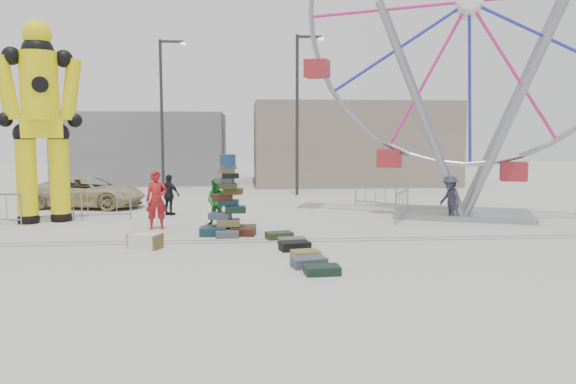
{
  "coord_description": "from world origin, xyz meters",
  "views": [
    {
      "loc": [
        0.37,
        -15.3,
        3.12
      ],
      "look_at": [
        1.65,
        1.38,
        1.37
      ],
      "focal_mm": 35.0,
      "sensor_mm": 36.0,
      "label": 1
    }
  ],
  "objects": [
    {
      "name": "barricade_wheel_back",
      "position": [
        5.92,
        8.19,
        0.55
      ],
      "size": [
        1.48,
        1.49,
        1.1
      ],
      "primitive_type": null,
      "rotation": [
        0.0,
        0.0,
        -0.79
      ],
      "color": "gray",
      "rests_on": "ground"
    },
    {
      "name": "track_line_far",
      "position": [
        0.0,
        1.0,
        0.0
      ],
      "size": [
        40.0,
        0.04,
        0.01
      ],
      "primitive_type": "cube",
      "color": "#47443F",
      "rests_on": "ground"
    },
    {
      "name": "building_left",
      "position": [
        -6.0,
        22.0,
        2.2
      ],
      "size": [
        10.0,
        8.0,
        4.4
      ],
      "primitive_type": "cube",
      "color": "gray",
      "rests_on": "ground"
    },
    {
      "name": "row_case_5",
      "position": [
        2.06,
        -3.17,
        0.1
      ],
      "size": [
        0.82,
        0.58,
        0.2
      ],
      "primitive_type": "cube",
      "rotation": [
        0.0,
        0.0,
        0.08
      ],
      "color": "black",
      "rests_on": "ground"
    },
    {
      "name": "row_case_4",
      "position": [
        1.85,
        -2.48,
        0.11
      ],
      "size": [
        0.89,
        0.65,
        0.23
      ],
      "primitive_type": "cube",
      "rotation": [
        0.0,
        0.0,
        0.22
      ],
      "color": "#424F5F",
      "rests_on": "ground"
    },
    {
      "name": "barricade_dummy_b",
      "position": [
        -6.48,
        5.02,
        0.55
      ],
      "size": [
        1.99,
        0.39,
        1.1
      ],
      "primitive_type": null,
      "rotation": [
        0.0,
        0.0,
        0.14
      ],
      "color": "gray",
      "rests_on": "ground"
    },
    {
      "name": "row_case_2",
      "position": [
        1.68,
        -0.55,
        0.12
      ],
      "size": [
        0.89,
        0.66,
        0.24
      ],
      "primitive_type": "cube",
      "rotation": [
        0.0,
        0.0,
        0.24
      ],
      "color": "black",
      "rests_on": "ground"
    },
    {
      "name": "row_case_3",
      "position": [
        1.87,
        -1.42,
        0.09
      ],
      "size": [
        0.77,
        0.63,
        0.18
      ],
      "primitive_type": "cube",
      "rotation": [
        0.0,
        0.0,
        0.2
      ],
      "color": "olive",
      "rests_on": "ground"
    },
    {
      "name": "barricade_dummy_c",
      "position": [
        -4.83,
        5.38,
        0.55
      ],
      "size": [
        2.0,
        0.29,
        1.1
      ],
      "primitive_type": null,
      "rotation": [
        0.0,
        0.0,
        0.09
      ],
      "color": "gray",
      "rests_on": "ground"
    },
    {
      "name": "ferris_wheel",
      "position": [
        8.54,
        5.1,
        6.88
      ],
      "size": [
        11.35,
        4.49,
        13.96
      ],
      "rotation": [
        0.0,
        0.0,
        -0.36
      ],
      "color": "gray",
      "rests_on": "ground"
    },
    {
      "name": "barricade_wheel_front",
      "position": [
        5.99,
        4.29,
        0.55
      ],
      "size": [
        1.01,
        1.82,
        1.1
      ],
      "primitive_type": null,
      "rotation": [
        0.0,
        0.0,
        1.09
      ],
      "color": "gray",
      "rests_on": "ground"
    },
    {
      "name": "pedestrian_red",
      "position": [
        -2.52,
        3.15,
        0.96
      ],
      "size": [
        0.76,
        0.56,
        1.92
      ],
      "primitive_type": "imported",
      "rotation": [
        0.0,
        0.0,
        0.15
      ],
      "color": "#A3171A",
      "rests_on": "ground"
    },
    {
      "name": "pedestrian_grey",
      "position": [
        7.68,
        4.12,
        0.81
      ],
      "size": [
        0.85,
        1.17,
        1.63
      ],
      "primitive_type": "imported",
      "rotation": [
        0.0,
        0.0,
        -1.31
      ],
      "color": "#282836",
      "rests_on": "ground"
    },
    {
      "name": "pedestrian_black",
      "position": [
        -2.53,
        6.29,
        0.78
      ],
      "size": [
        0.98,
        0.81,
        1.56
      ],
      "primitive_type": "imported",
      "rotation": [
        0.0,
        0.0,
        2.59
      ],
      "color": "black",
      "rests_on": "ground"
    },
    {
      "name": "suitcase_tower",
      "position": [
        -0.17,
        1.98,
        0.7
      ],
      "size": [
        1.74,
        1.55,
        2.49
      ],
      "rotation": [
        0.0,
        0.0,
        -0.06
      ],
      "color": "#173747",
      "rests_on": "ground"
    },
    {
      "name": "row_case_0",
      "position": [
        1.37,
        1.14,
        0.1
      ],
      "size": [
        0.87,
        0.66,
        0.2
      ],
      "primitive_type": "cube",
      "rotation": [
        0.0,
        0.0,
        0.25
      ],
      "color": "#2D391C",
      "rests_on": "ground"
    },
    {
      "name": "lamp_post_right",
      "position": [
        3.09,
        13.0,
        4.48
      ],
      "size": [
        1.41,
        0.25,
        8.0
      ],
      "color": "#2D2D30",
      "rests_on": "ground"
    },
    {
      "name": "parked_suv",
      "position": [
        -6.27,
        8.8,
        0.66
      ],
      "size": [
        5.1,
        3.14,
        1.32
      ],
      "primitive_type": "imported",
      "rotation": [
        0.0,
        0.0,
        1.36
      ],
      "color": "tan",
      "rests_on": "ground"
    },
    {
      "name": "pedestrian_green",
      "position": [
        -0.58,
        3.71,
        0.8
      ],
      "size": [
        0.88,
        0.74,
        1.59
      ],
      "primitive_type": "imported",
      "rotation": [
        0.0,
        0.0,
        -0.2
      ],
      "color": "#18631D",
      "rests_on": "ground"
    },
    {
      "name": "building_right",
      "position": [
        7.0,
        20.0,
        2.5
      ],
      "size": [
        12.0,
        8.0,
        5.0
      ],
      "primitive_type": "cube",
      "color": "gray",
      "rests_on": "ground"
    },
    {
      "name": "ground",
      "position": [
        0.0,
        0.0,
        0.0
      ],
      "size": [
        90.0,
        90.0,
        0.0
      ],
      "primitive_type": "plane",
      "color": "#9E9E99",
      "rests_on": "ground"
    },
    {
      "name": "steamer_trunk",
      "position": [
        -2.36,
        0.0,
        0.2
      ],
      "size": [
        0.98,
        0.81,
        0.4
      ],
      "primitive_type": "cube",
      "rotation": [
        0.0,
        0.0,
        -0.44
      ],
      "color": "silver",
      "rests_on": "ground"
    },
    {
      "name": "row_case_1",
      "position": [
        1.68,
        0.25,
        0.1
      ],
      "size": [
        0.82,
        0.56,
        0.19
      ],
      "primitive_type": "cube",
      "rotation": [
        0.0,
        0.0,
        0.09
      ],
      "color": "#53545A",
      "rests_on": "ground"
    },
    {
      "name": "crash_test_dummy",
      "position": [
        -6.69,
        4.9,
        3.8
      ],
      "size": [
        2.82,
        1.52,
        7.21
      ],
      "rotation": [
        0.0,
        0.0,
        0.38
      ],
      "color": "black",
      "rests_on": "ground"
    },
    {
      "name": "lamp_post_left",
      "position": [
        -3.91,
        15.0,
        4.48
      ],
      "size": [
        1.41,
        0.25,
        8.0
      ],
      "color": "#2D2D30",
      "rests_on": "ground"
    },
    {
      "name": "track_line_near",
      "position": [
        0.0,
        0.6,
        0.0
      ],
      "size": [
        40.0,
        0.04,
        0.01
      ],
      "primitive_type": "cube",
      "color": "#47443F",
      "rests_on": "ground"
    }
  ]
}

